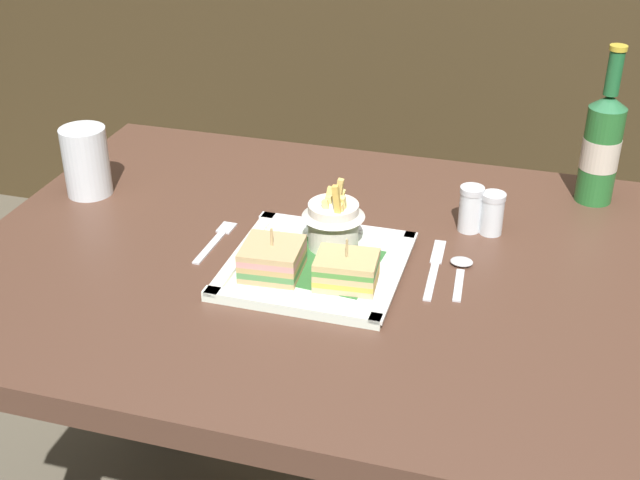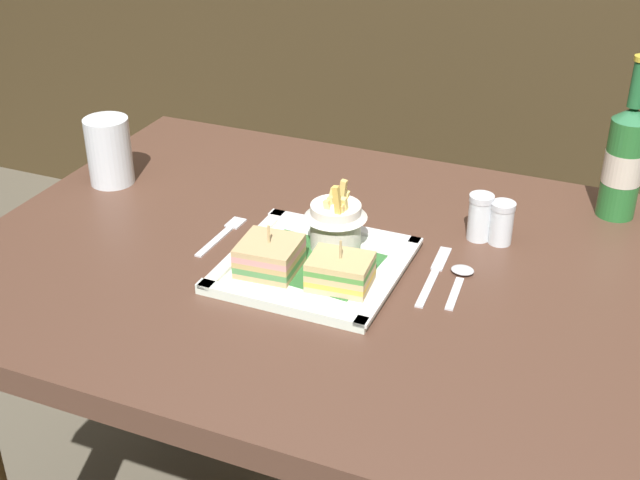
{
  "view_description": "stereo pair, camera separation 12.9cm",
  "coord_description": "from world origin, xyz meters",
  "px_view_note": "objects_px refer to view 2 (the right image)",
  "views": [
    {
      "loc": [
        0.32,
        -1.11,
        1.43
      ],
      "look_at": [
        0.0,
        -0.02,
        0.8
      ],
      "focal_mm": 47.91,
      "sensor_mm": 36.0,
      "label": 1
    },
    {
      "loc": [
        0.44,
        -1.06,
        1.43
      ],
      "look_at": [
        0.0,
        -0.02,
        0.8
      ],
      "focal_mm": 47.91,
      "sensor_mm": 36.0,
      "label": 2
    }
  ],
  "objects_px": {
    "sandwich_half_right": "(340,272)",
    "fries_cup": "(336,218)",
    "beer_bottle": "(624,159)",
    "fork": "(223,234)",
    "sandwich_half_left": "(269,256)",
    "pepper_shaker": "(501,225)",
    "dining_table": "(324,337)",
    "knife": "(435,273)",
    "salt_shaker": "(480,220)",
    "spoon": "(461,276)",
    "water_glass": "(110,155)",
    "square_plate": "(315,266)"
  },
  "relations": [
    {
      "from": "water_glass",
      "to": "salt_shaker",
      "type": "bearing_deg",
      "value": 4.44
    },
    {
      "from": "fries_cup",
      "to": "salt_shaker",
      "type": "distance_m",
      "value": 0.24
    },
    {
      "from": "spoon",
      "to": "sandwich_half_left",
      "type": "bearing_deg",
      "value": -159.04
    },
    {
      "from": "sandwich_half_right",
      "to": "knife",
      "type": "distance_m",
      "value": 0.15
    },
    {
      "from": "sandwich_half_left",
      "to": "fork",
      "type": "distance_m",
      "value": 0.15
    },
    {
      "from": "water_glass",
      "to": "square_plate",
      "type": "bearing_deg",
      "value": -16.79
    },
    {
      "from": "sandwich_half_left",
      "to": "pepper_shaker",
      "type": "distance_m",
      "value": 0.38
    },
    {
      "from": "beer_bottle",
      "to": "spoon",
      "type": "distance_m",
      "value": 0.37
    },
    {
      "from": "spoon",
      "to": "pepper_shaker",
      "type": "height_order",
      "value": "pepper_shaker"
    },
    {
      "from": "dining_table",
      "to": "spoon",
      "type": "relative_size",
      "value": 9.3
    },
    {
      "from": "beer_bottle",
      "to": "salt_shaker",
      "type": "relative_size",
      "value": 3.57
    },
    {
      "from": "beer_bottle",
      "to": "sandwich_half_left",
      "type": "bearing_deg",
      "value": -138.24
    },
    {
      "from": "water_glass",
      "to": "pepper_shaker",
      "type": "relative_size",
      "value": 1.73
    },
    {
      "from": "sandwich_half_left",
      "to": "knife",
      "type": "bearing_deg",
      "value": 23.67
    },
    {
      "from": "dining_table",
      "to": "fork",
      "type": "distance_m",
      "value": 0.24
    },
    {
      "from": "sandwich_half_right",
      "to": "spoon",
      "type": "distance_m",
      "value": 0.19
    },
    {
      "from": "water_glass",
      "to": "knife",
      "type": "bearing_deg",
      "value": -7.37
    },
    {
      "from": "sandwich_half_right",
      "to": "water_glass",
      "type": "height_order",
      "value": "water_glass"
    },
    {
      "from": "fries_cup",
      "to": "knife",
      "type": "xyz_separation_m",
      "value": [
        0.16,
        -0.0,
        -0.06
      ]
    },
    {
      "from": "sandwich_half_left",
      "to": "square_plate",
      "type": "bearing_deg",
      "value": 36.19
    },
    {
      "from": "fries_cup",
      "to": "pepper_shaker",
      "type": "distance_m",
      "value": 0.27
    },
    {
      "from": "knife",
      "to": "salt_shaker",
      "type": "height_order",
      "value": "salt_shaker"
    },
    {
      "from": "fork",
      "to": "pepper_shaker",
      "type": "bearing_deg",
      "value": 19.6
    },
    {
      "from": "spoon",
      "to": "fries_cup",
      "type": "bearing_deg",
      "value": -179.37
    },
    {
      "from": "square_plate",
      "to": "knife",
      "type": "bearing_deg",
      "value": 18.82
    },
    {
      "from": "square_plate",
      "to": "fork",
      "type": "relative_size",
      "value": 1.87
    },
    {
      "from": "sandwich_half_left",
      "to": "sandwich_half_right",
      "type": "bearing_deg",
      "value": 0.0
    },
    {
      "from": "dining_table",
      "to": "sandwich_half_right",
      "type": "height_order",
      "value": "sandwich_half_right"
    },
    {
      "from": "water_glass",
      "to": "knife",
      "type": "height_order",
      "value": "water_glass"
    },
    {
      "from": "knife",
      "to": "square_plate",
      "type": "bearing_deg",
      "value": -161.18
    },
    {
      "from": "pepper_shaker",
      "to": "salt_shaker",
      "type": "bearing_deg",
      "value": 180.0
    },
    {
      "from": "knife",
      "to": "salt_shaker",
      "type": "relative_size",
      "value": 2.31
    },
    {
      "from": "dining_table",
      "to": "water_glass",
      "type": "relative_size",
      "value": 9.04
    },
    {
      "from": "square_plate",
      "to": "sandwich_half_right",
      "type": "bearing_deg",
      "value": -36.19
    },
    {
      "from": "dining_table",
      "to": "beer_bottle",
      "type": "relative_size",
      "value": 4.02
    },
    {
      "from": "dining_table",
      "to": "pepper_shaker",
      "type": "height_order",
      "value": "pepper_shaker"
    },
    {
      "from": "square_plate",
      "to": "fries_cup",
      "type": "distance_m",
      "value": 0.08
    },
    {
      "from": "sandwich_half_right",
      "to": "fork",
      "type": "bearing_deg",
      "value": 160.67
    },
    {
      "from": "beer_bottle",
      "to": "water_glass",
      "type": "xyz_separation_m",
      "value": [
        -0.86,
        -0.22,
        -0.05
      ]
    },
    {
      "from": "dining_table",
      "to": "fries_cup",
      "type": "relative_size",
      "value": 9.31
    },
    {
      "from": "sandwich_half_right",
      "to": "fries_cup",
      "type": "height_order",
      "value": "fries_cup"
    },
    {
      "from": "beer_bottle",
      "to": "fork",
      "type": "height_order",
      "value": "beer_bottle"
    },
    {
      "from": "fork",
      "to": "knife",
      "type": "xyz_separation_m",
      "value": [
        0.35,
        0.02,
        0.0
      ]
    },
    {
      "from": "sandwich_half_right",
      "to": "pepper_shaker",
      "type": "xyz_separation_m",
      "value": [
        0.18,
        0.23,
        -0.0
      ]
    },
    {
      "from": "beer_bottle",
      "to": "water_glass",
      "type": "distance_m",
      "value": 0.89
    },
    {
      "from": "beer_bottle",
      "to": "fork",
      "type": "bearing_deg",
      "value": -150.93
    },
    {
      "from": "square_plate",
      "to": "water_glass",
      "type": "xyz_separation_m",
      "value": [
        -0.46,
        0.14,
        0.05
      ]
    },
    {
      "from": "dining_table",
      "to": "sandwich_half_left",
      "type": "relative_size",
      "value": 12.14
    },
    {
      "from": "water_glass",
      "to": "spoon",
      "type": "bearing_deg",
      "value": -6.73
    },
    {
      "from": "fries_cup",
      "to": "sandwich_half_right",
      "type": "bearing_deg",
      "value": -64.56
    }
  ]
}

